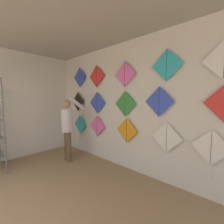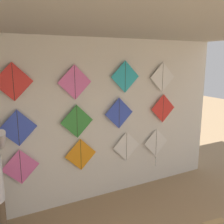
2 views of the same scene
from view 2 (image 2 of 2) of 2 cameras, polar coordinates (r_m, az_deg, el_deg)
The scene contains 14 objects.
back_panel at distance 4.18m, azimuth -8.39°, elevation -2.71°, with size 5.74×0.06×2.80m, color silver.
ceiling_slab at distance 2.44m, azimuth 5.41°, elevation 20.62°, with size 5.74×4.34×0.04m, color #A8A399.
kite_1 at distance 4.09m, azimuth -20.16°, elevation -11.71°, with size 0.55×0.01×0.55m.
kite_2 at distance 4.28m, azimuth -7.14°, elevation -9.63°, with size 0.55×0.01×0.55m.
kite_3 at distance 4.63m, azimuth 3.34°, elevation -7.82°, with size 0.55×0.01×0.55m.
kite_4 at distance 5.01m, azimuth 10.04°, elevation -7.27°, with size 0.55×0.04×0.76m.
kite_6 at distance 3.89m, azimuth -20.69°, elevation -3.45°, with size 0.55×0.01×0.55m.
kite_7 at distance 4.08m, azimuth -7.99°, elevation -2.15°, with size 0.55×0.01×0.55m.
kite_8 at distance 4.38m, azimuth 1.63°, elevation -0.28°, with size 0.55×0.01×0.55m.
kite_9 at distance 4.91m, azimuth 11.59°, elevation 0.80°, with size 0.55×0.01×0.55m.
kite_11 at distance 3.78m, azimuth -21.67°, elevation 6.42°, with size 0.55×0.01×0.55m.
kite_12 at distance 3.97m, azimuth -8.50°, elevation 6.74°, with size 0.55×0.01×0.55m.
kite_13 at distance 4.35m, azimuth 3.04°, elevation 8.05°, with size 0.55×0.01×0.55m.
kite_14 at distance 4.81m, azimuth 11.48°, elevation 7.79°, with size 0.55×0.01×0.55m.
Camera 2 is at (-1.29, -0.26, 2.45)m, focal length 40.00 mm.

